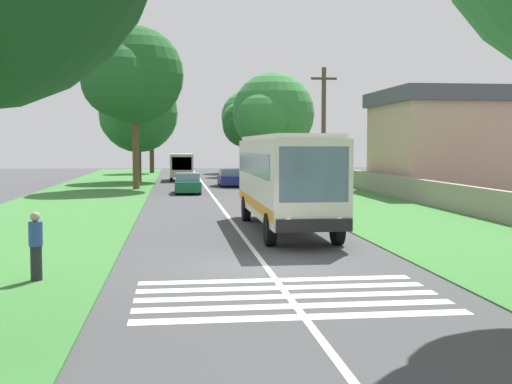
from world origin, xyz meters
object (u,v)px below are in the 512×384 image
at_px(roadside_tree_right_1, 271,116).
at_px(roadside_tree_right_3, 244,126).
at_px(pedestrian, 36,245).
at_px(roadside_building, 452,141).
at_px(coach_bus, 285,176).
at_px(trailing_minibus_0, 181,164).
at_px(roadside_tree_left_1, 131,78).
at_px(roadside_tree_right_0, 246,118).
at_px(roadside_tree_left_2, 136,115).
at_px(trailing_car_0, 188,184).
at_px(utility_pole, 324,134).
at_px(trailing_car_1, 230,178).
at_px(roadside_tree_left_3, 150,108).

relative_size(roadside_tree_right_1, roadside_tree_right_3, 1.21).
xyz_separation_m(roadside_tree_right_1, pedestrian, (-41.23, 11.83, -4.98)).
height_order(roadside_tree_right_3, roadside_building, roadside_tree_right_3).
distance_m(coach_bus, trailing_minibus_0, 37.81).
height_order(roadside_tree_left_1, roadside_tree_right_0, roadside_tree_left_1).
bearing_deg(roadside_building, trailing_minibus_0, 46.63).
xyz_separation_m(roadside_tree_left_1, roadside_tree_left_2, (9.85, 0.19, -2.34)).
xyz_separation_m(trailing_car_0, pedestrian, (-29.71, 4.31, 0.24)).
bearing_deg(trailing_car_0, utility_pole, -146.44).
xyz_separation_m(roadside_tree_left_1, roadside_tree_right_1, (6.95, -11.56, -2.48)).
xyz_separation_m(roadside_tree_left_2, roadside_tree_right_0, (19.77, -11.97, 0.56)).
bearing_deg(roadside_tree_left_1, roadside_tree_left_2, 1.13).
bearing_deg(pedestrian, roadside_building, -38.70).
distance_m(roadside_tree_left_2, roadside_building, 27.75).
bearing_deg(trailing_minibus_0, trailing_car_0, -179.18).
bearing_deg(utility_pole, roadside_tree_right_1, -0.91).
bearing_deg(utility_pole, roadside_tree_left_1, 36.09).
xyz_separation_m(roadside_tree_left_1, pedestrian, (-34.29, 0.26, -7.46)).
xyz_separation_m(trailing_car_1, roadside_tree_left_1, (-3.15, 7.63, 7.70)).
height_order(trailing_car_0, roadside_tree_left_2, roadside_tree_left_2).
bearing_deg(roadside_tree_right_3, roadside_tree_left_1, 152.27).
relative_size(roadside_tree_left_3, roadside_tree_right_0, 1.04).
bearing_deg(roadside_tree_right_3, roadside_tree_left_2, 133.70).
distance_m(trailing_car_0, trailing_car_1, 8.52).
bearing_deg(utility_pole, roadside_tree_left_2, 24.33).
bearing_deg(roadside_building, roadside_tree_right_1, 41.84).
distance_m(trailing_car_1, utility_pole, 19.15).
relative_size(trailing_car_1, roadside_tree_left_2, 0.44).
distance_m(trailing_minibus_0, roadside_tree_right_1, 10.41).
relative_size(roadside_tree_right_0, roadside_tree_right_1, 1.02).
relative_size(coach_bus, roadside_tree_right_3, 1.40).
bearing_deg(roadside_building, roadside_tree_right_3, 25.29).
relative_size(trailing_car_1, roadside_tree_left_3, 0.42).
bearing_deg(pedestrian, roadside_tree_right_0, -10.66).
height_order(roadside_tree_left_3, roadside_tree_right_0, roadside_tree_left_3).
xyz_separation_m(coach_bus, roadside_tree_right_0, (54.90, -4.35, 4.44)).
distance_m(coach_bus, roadside_building, 25.03).
distance_m(roadside_tree_right_0, roadside_tree_right_1, 22.69).
xyz_separation_m(roadside_tree_left_3, roadside_tree_right_3, (-9.09, -10.28, -2.29)).
bearing_deg(utility_pole, trailing_car_0, 33.56).
distance_m(roadside_tree_left_3, roadside_tree_right_0, 11.50).
distance_m(coach_bus, roadside_tree_left_2, 36.15).
height_order(utility_pole, roadside_building, utility_pole).
bearing_deg(trailing_car_1, trailing_car_0, 155.08).
relative_size(trailing_minibus_0, roadside_tree_left_2, 0.62).
height_order(trailing_minibus_0, utility_pole, utility_pole).
bearing_deg(roadside_tree_left_1, roadside_tree_right_0, -21.67).
relative_size(roadside_tree_left_1, pedestrian, 7.22).
relative_size(roadside_tree_left_2, roadside_tree_right_0, 0.98).
xyz_separation_m(trailing_minibus_0, roadside_tree_left_2, (-2.50, 4.00, 4.48)).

